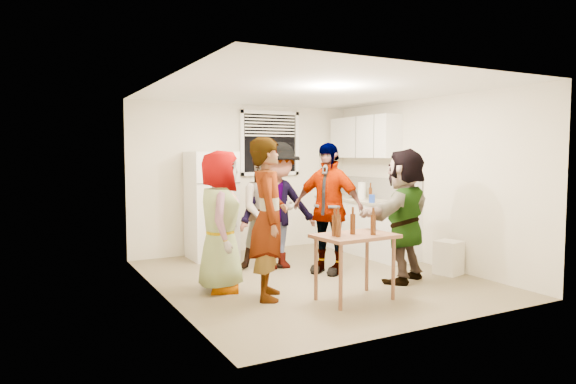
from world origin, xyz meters
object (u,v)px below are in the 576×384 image
guest_back_left (267,269)px  guest_black (327,273)px  red_cup (337,234)px  beer_bottle_counter (370,201)px  serving_table (354,300)px  guest_stripe (269,298)px  kettle (353,198)px  guest_back_right (278,268)px  blue_cup (372,203)px  trash_bin (449,256)px  guest_orange (403,281)px  beer_bottle_table (373,235)px  refrigerator (211,205)px  guest_grey (221,290)px  wine_bottle (339,196)px

guest_back_left → guest_black: size_ratio=0.93×
red_cup → beer_bottle_counter: bearing=44.7°
serving_table → guest_black: bearing=70.9°
serving_table → guest_stripe: bearing=147.7°
kettle → guest_back_left: 2.25m
guest_back_right → blue_cup: bearing=-3.3°
trash_bin → serving_table: size_ratio=0.52×
kettle → guest_orange: kettle is taller
kettle → beer_bottle_table: size_ratio=1.14×
beer_bottle_table → red_cup: 0.41m
guest_back_left → guest_black: bearing=-26.8°
refrigerator → blue_cup: bearing=-30.4°
blue_cup → guest_grey: 2.96m
wine_bottle → blue_cup: 1.43m
beer_bottle_counter → guest_stripe: 3.06m
guest_stripe → guest_back_left: 1.52m
guest_black → red_cup: bearing=-58.1°
kettle → guest_back_left: size_ratio=0.14×
wine_bottle → beer_bottle_counter: bearing=-97.5°
guest_grey → guest_orange: guest_grey is taller
red_cup → guest_grey: red_cup is taller
kettle → guest_orange: (-0.67, -2.13, -0.90)m
kettle → guest_black: (-1.31, -1.26, -0.90)m
kettle → guest_back_right: 2.11m
refrigerator → guest_orange: 3.23m
beer_bottle_counter → guest_back_right: (-1.74, -0.10, -0.90)m
guest_back_left → guest_back_right: bearing=7.1°
blue_cup → guest_black: blue_cup is taller
red_cup → refrigerator: bearing=99.7°
kettle → guest_grey: size_ratio=0.14×
serving_table → guest_back_left: serving_table is taller
beer_bottle_counter → serving_table: size_ratio=0.25×
guest_stripe → blue_cup: bearing=-37.5°
serving_table → beer_bottle_counter: bearing=49.2°
blue_cup → guest_black: 1.49m
trash_bin → red_cup: size_ratio=3.50×
guest_orange → kettle: bearing=-132.1°
refrigerator → guest_black: size_ratio=0.93×
blue_cup → serving_table: 2.49m
wine_bottle → red_cup: wine_bottle is taller
wine_bottle → guest_grey: size_ratio=0.16×
beer_bottle_counter → guest_black: beer_bottle_counter is taller
blue_cup → guest_grey: bearing=-167.3°
guest_black → guest_orange: guest_orange is taller
serving_table → red_cup: size_ratio=6.73×
beer_bottle_table → blue_cup: bearing=53.3°
beer_bottle_counter → guest_back_right: 1.96m
refrigerator → guest_stripe: bearing=-94.4°
serving_table → trash_bin: bearing=12.6°
refrigerator → red_cup: size_ratio=12.78×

